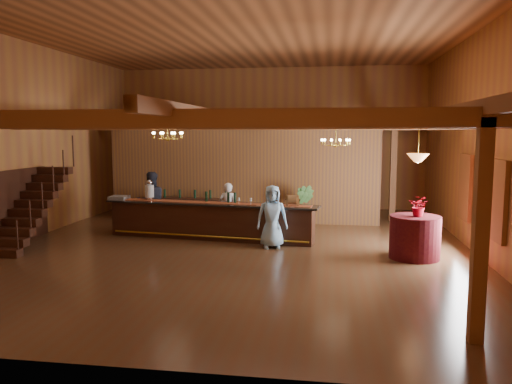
# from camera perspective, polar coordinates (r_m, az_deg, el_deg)

# --- Properties ---
(floor) EXTENTS (14.00, 14.00, 0.00)m
(floor) POSITION_cam_1_polar(r_m,az_deg,el_deg) (13.32, -2.11, -6.14)
(floor) COLOR #55341E
(floor) RESTS_ON ground
(ceiling) EXTENTS (14.00, 14.00, 0.00)m
(ceiling) POSITION_cam_1_polar(r_m,az_deg,el_deg) (13.22, -2.22, 17.78)
(ceiling) COLOR #AC6334
(ceiling) RESTS_ON wall_back
(wall_back) EXTENTS (12.00, 0.10, 5.50)m
(wall_back) POSITION_cam_1_polar(r_m,az_deg,el_deg) (19.90, 1.59, 6.16)
(wall_back) COLOR #AA6E32
(wall_back) RESTS_ON floor
(wall_front) EXTENTS (12.00, 0.10, 5.50)m
(wall_front) POSITION_cam_1_polar(r_m,az_deg,el_deg) (6.24, -14.18, 4.37)
(wall_front) COLOR #AA6E32
(wall_front) RESTS_ON floor
(wall_left) EXTENTS (0.10, 14.00, 5.50)m
(wall_left) POSITION_cam_1_polar(r_m,az_deg,el_deg) (15.27, -24.97, 5.30)
(wall_left) COLOR #AA6E32
(wall_left) RESTS_ON floor
(wall_right) EXTENTS (0.10, 14.00, 5.50)m
(wall_right) POSITION_cam_1_polar(r_m,az_deg,el_deg) (13.25, 24.37, 5.19)
(wall_right) COLOR #AA6E32
(wall_right) RESTS_ON floor
(beam_grid) EXTENTS (11.90, 13.90, 0.39)m
(beam_grid) POSITION_cam_1_polar(r_m,az_deg,el_deg) (13.48, -1.77, 7.90)
(beam_grid) COLOR brown
(beam_grid) RESTS_ON wall_left
(support_posts) EXTENTS (9.20, 10.20, 3.20)m
(support_posts) POSITION_cam_1_polar(r_m,az_deg,el_deg) (12.57, -2.56, 0.47)
(support_posts) COLOR brown
(support_posts) RESTS_ON floor
(partition_wall) EXTENTS (9.00, 0.18, 3.10)m
(partition_wall) POSITION_cam_1_polar(r_m,az_deg,el_deg) (16.57, -1.61, 1.86)
(partition_wall) COLOR brown
(partition_wall) RESTS_ON floor
(window_right_front) EXTENTS (0.12, 1.05, 1.75)m
(window_right_front) POSITION_cam_1_polar(r_m,az_deg,el_deg) (11.79, 25.95, -0.88)
(window_right_front) COLOR white
(window_right_front) RESTS_ON wall_right
(window_right_back) EXTENTS (0.12, 1.05, 1.75)m
(window_right_back) POSITION_cam_1_polar(r_m,az_deg,el_deg) (14.28, 22.85, 0.51)
(window_right_back) COLOR white
(window_right_back) RESTS_ON wall_right
(staircase) EXTENTS (1.00, 2.80, 2.00)m
(staircase) POSITION_cam_1_polar(r_m,az_deg,el_deg) (14.49, -24.42, -1.67)
(staircase) COLOR #361E11
(staircase) RESTS_ON floor
(backroom_boxes) EXTENTS (4.10, 0.60, 1.10)m
(backroom_boxes) POSITION_cam_1_polar(r_m,az_deg,el_deg) (18.62, 0.11, -0.75)
(backroom_boxes) COLOR #361E11
(backroom_boxes) RESTS_ON floor
(tasting_bar) EXTENTS (6.20, 1.51, 1.04)m
(tasting_bar) POSITION_cam_1_polar(r_m,az_deg,el_deg) (14.13, -5.25, -3.25)
(tasting_bar) COLOR #361E11
(tasting_bar) RESTS_ON floor
(beverage_dispenser) EXTENTS (0.26, 0.26, 0.60)m
(beverage_dispenser) POSITION_cam_1_polar(r_m,az_deg,el_deg) (14.84, -12.08, 0.19)
(beverage_dispenser) COLOR silver
(beverage_dispenser) RESTS_ON tasting_bar
(glass_rack_tray) EXTENTS (0.50, 0.50, 0.10)m
(glass_rack_tray) POSITION_cam_1_polar(r_m,az_deg,el_deg) (15.24, -15.38, -0.62)
(glass_rack_tray) COLOR gray
(glass_rack_tray) RESTS_ON tasting_bar
(raffle_drum) EXTENTS (0.34, 0.24, 0.30)m
(raffle_drum) POSITION_cam_1_polar(r_m,az_deg,el_deg) (13.33, 4.20, -0.89)
(raffle_drum) COLOR brown
(raffle_drum) RESTS_ON tasting_bar
(bar_bottle_0) EXTENTS (0.07, 0.07, 0.30)m
(bar_bottle_0) POSITION_cam_1_polar(r_m,az_deg,el_deg) (14.20, -5.70, -0.54)
(bar_bottle_0) COLOR black
(bar_bottle_0) RESTS_ON tasting_bar
(bar_bottle_1) EXTENTS (0.07, 0.07, 0.30)m
(bar_bottle_1) POSITION_cam_1_polar(r_m,az_deg,el_deg) (13.97, -3.17, -0.63)
(bar_bottle_1) COLOR black
(bar_bottle_1) RESTS_ON tasting_bar
(bar_bottle_2) EXTENTS (0.07, 0.07, 0.30)m
(bar_bottle_2) POSITION_cam_1_polar(r_m,az_deg,el_deg) (13.91, -2.43, -0.66)
(bar_bottle_2) COLOR black
(bar_bottle_2) RESTS_ON tasting_bar
(backbar_shelf) EXTENTS (3.02, 0.78, 0.84)m
(backbar_shelf) POSITION_cam_1_polar(r_m,az_deg,el_deg) (16.62, -7.83, -2.12)
(backbar_shelf) COLOR #361E11
(backbar_shelf) RESTS_ON floor
(round_table) EXTENTS (1.18, 1.18, 1.02)m
(round_table) POSITION_cam_1_polar(r_m,az_deg,el_deg) (12.49, 17.69, -4.94)
(round_table) COLOR #3B050F
(round_table) RESTS_ON floor
(chandelier_left) EXTENTS (0.80, 0.80, 0.44)m
(chandelier_left) POSITION_cam_1_polar(r_m,az_deg,el_deg) (13.08, -10.07, 6.41)
(chandelier_left) COLOR gold
(chandelier_left) RESTS_ON beam_grid
(chandelier_right) EXTENTS (0.80, 0.80, 0.63)m
(chandelier_right) POSITION_cam_1_polar(r_m,az_deg,el_deg) (14.16, 9.09, 5.67)
(chandelier_right) COLOR gold
(chandelier_right) RESTS_ON beam_grid
(pendant_lamp) EXTENTS (0.52, 0.52, 0.90)m
(pendant_lamp) POSITION_cam_1_polar(r_m,az_deg,el_deg) (12.26, 18.01, 3.75)
(pendant_lamp) COLOR gold
(pendant_lamp) RESTS_ON beam_grid
(bartender) EXTENTS (0.57, 0.40, 1.51)m
(bartender) POSITION_cam_1_polar(r_m,az_deg,el_deg) (14.85, -3.20, -1.82)
(bartender) COLOR silver
(bartender) RESTS_ON floor
(staff_second) EXTENTS (1.10, 1.03, 1.81)m
(staff_second) POSITION_cam_1_polar(r_m,az_deg,el_deg) (15.45, -11.90, -1.06)
(staff_second) COLOR #282A38
(staff_second) RESTS_ON floor
(guest) EXTENTS (0.88, 0.66, 1.64)m
(guest) POSITION_cam_1_polar(r_m,az_deg,el_deg) (12.93, 1.86, -2.83)
(guest) COLOR #97C9EA
(guest) RESTS_ON floor
(floor_plant) EXTENTS (0.78, 0.65, 1.35)m
(floor_plant) POSITION_cam_1_polar(r_m,az_deg,el_deg) (15.80, 5.24, -1.60)
(floor_plant) COLOR #36602A
(floor_plant) RESTS_ON floor
(table_flowers) EXTENTS (0.57, 0.54, 0.49)m
(table_flowers) POSITION_cam_1_polar(r_m,az_deg,el_deg) (12.30, 18.15, -1.55)
(table_flowers) COLOR #A50418
(table_flowers) RESTS_ON round_table
(table_vase) EXTENTS (0.15, 0.15, 0.27)m
(table_vase) POSITION_cam_1_polar(r_m,az_deg,el_deg) (12.36, 17.87, -2.02)
(table_vase) COLOR gold
(table_vase) RESTS_ON round_table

